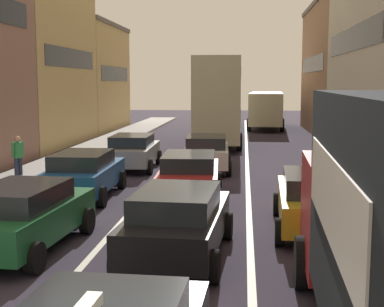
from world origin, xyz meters
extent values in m
cube|color=#A9A9A9|center=(-6.70, 20.00, 0.07)|extent=(2.60, 64.00, 0.14)
cube|color=silver|center=(-1.70, 20.00, 0.01)|extent=(0.16, 60.00, 0.01)
cube|color=silver|center=(1.70, 20.00, 0.01)|extent=(0.16, 60.00, 0.01)
cube|color=tan|center=(-12.00, 27.50, 4.64)|extent=(7.00, 10.90, 9.28)
cube|color=black|center=(-8.48, 27.50, 5.11)|extent=(0.02, 8.80, 1.10)
cube|color=tan|center=(-12.00, 38.50, 3.98)|extent=(7.00, 10.90, 7.96)
cube|color=black|center=(-8.48, 38.50, 4.38)|extent=(0.02, 8.80, 1.10)
cube|color=#66605B|center=(-12.00, 38.50, 8.11)|extent=(7.20, 10.90, 0.30)
cube|color=#9E7556|center=(9.90, 36.67, 4.56)|extent=(7.00, 14.57, 9.12)
cube|color=black|center=(6.38, 36.67, 5.02)|extent=(0.02, 11.73, 1.10)
cube|color=#66605B|center=(9.90, 36.67, 9.27)|extent=(7.20, 14.57, 0.30)
cube|color=black|center=(6.38, 22.00, 5.67)|extent=(0.02, 11.73, 1.10)
cube|color=#A51E1E|center=(3.81, 5.43, 1.43)|extent=(2.50, 2.50, 1.90)
cube|color=black|center=(3.86, 6.64, 1.81)|extent=(2.02, 0.11, 0.70)
cube|color=white|center=(2.45, 1.72, 2.46)|extent=(0.21, 4.48, 0.90)
cylinder|color=black|center=(2.62, 5.56, 0.48)|extent=(0.34, 0.97, 0.96)
cube|color=#F2EACC|center=(0.08, 0.70, 1.60)|extent=(0.18, 0.45, 0.12)
cube|color=black|center=(0.16, 7.16, 0.67)|extent=(2.05, 4.40, 0.70)
cube|color=#1E2328|center=(0.15, 6.96, 1.23)|extent=(1.72, 2.50, 0.52)
cylinder|color=black|center=(-0.67, 8.68, 0.32)|extent=(0.26, 0.65, 0.64)
cylinder|color=black|center=(1.17, 8.57, 0.32)|extent=(0.26, 0.65, 0.64)
cylinder|color=black|center=(-0.84, 5.76, 0.32)|extent=(0.26, 0.65, 0.64)
cylinder|color=black|center=(0.99, 5.65, 0.32)|extent=(0.26, 0.65, 0.64)
cube|color=#19592D|center=(-3.30, 7.34, 0.67)|extent=(2.07, 4.41, 0.70)
cube|color=#1E2328|center=(-3.31, 7.14, 1.23)|extent=(1.74, 2.51, 0.52)
cylinder|color=black|center=(-4.12, 8.86, 0.32)|extent=(0.26, 0.65, 0.64)
cylinder|color=black|center=(-2.28, 8.74, 0.32)|extent=(0.26, 0.65, 0.64)
cylinder|color=black|center=(-2.47, 5.82, 0.32)|extent=(0.26, 0.65, 0.64)
cube|color=#A51E1E|center=(-0.18, 12.98, 0.67)|extent=(1.98, 4.37, 0.70)
cube|color=#1E2328|center=(-0.17, 12.78, 1.23)|extent=(1.68, 2.47, 0.52)
cylinder|color=black|center=(-1.16, 14.40, 0.32)|extent=(0.25, 0.65, 0.64)
cylinder|color=black|center=(0.68, 14.48, 0.32)|extent=(0.25, 0.65, 0.64)
cylinder|color=black|center=(-1.04, 11.48, 0.32)|extent=(0.25, 0.65, 0.64)
cylinder|color=black|center=(0.80, 11.56, 0.32)|extent=(0.25, 0.65, 0.64)
cube|color=#194C8C|center=(-3.60, 13.00, 0.67)|extent=(1.88, 4.33, 0.70)
cube|color=#1E2328|center=(-3.59, 12.80, 1.23)|extent=(1.63, 2.44, 0.52)
cylinder|color=black|center=(-4.54, 14.45, 0.32)|extent=(0.23, 0.64, 0.64)
cylinder|color=black|center=(-2.70, 14.48, 0.32)|extent=(0.23, 0.64, 0.64)
cylinder|color=black|center=(-4.49, 11.52, 0.32)|extent=(0.23, 0.64, 0.64)
cylinder|color=black|center=(-2.65, 11.56, 0.32)|extent=(0.23, 0.64, 0.64)
cube|color=silver|center=(-0.02, 18.82, 0.67)|extent=(1.96, 4.37, 0.70)
cube|color=#1E2328|center=(-0.02, 18.62, 1.23)|extent=(1.67, 2.47, 0.52)
cylinder|color=black|center=(-1.00, 20.24, 0.32)|extent=(0.24, 0.65, 0.64)
cylinder|color=black|center=(0.84, 20.31, 0.32)|extent=(0.24, 0.65, 0.64)
cylinder|color=black|center=(-0.89, 17.32, 0.32)|extent=(0.24, 0.65, 0.64)
cylinder|color=black|center=(0.95, 17.39, 0.32)|extent=(0.24, 0.65, 0.64)
cube|color=gray|center=(-3.20, 18.95, 0.67)|extent=(1.92, 4.35, 0.70)
cube|color=#1E2328|center=(-3.19, 18.75, 1.23)|extent=(1.65, 2.45, 0.52)
cylinder|color=black|center=(-4.16, 20.38, 0.32)|extent=(0.24, 0.65, 0.64)
cylinder|color=black|center=(-2.32, 20.43, 0.32)|extent=(0.24, 0.65, 0.64)
cylinder|color=black|center=(-4.08, 17.46, 0.32)|extent=(0.24, 0.65, 0.64)
cylinder|color=black|center=(-2.24, 17.51, 0.32)|extent=(0.24, 0.65, 0.64)
cube|color=#B29319|center=(3.34, 9.58, 0.67)|extent=(1.97, 4.37, 0.70)
cube|color=#1E2328|center=(3.34, 9.38, 1.23)|extent=(1.68, 2.47, 0.52)
cylinder|color=black|center=(2.48, 11.08, 0.32)|extent=(0.24, 0.65, 0.64)
cylinder|color=black|center=(4.32, 11.01, 0.32)|extent=(0.24, 0.65, 0.64)
cylinder|color=black|center=(2.37, 8.16, 0.32)|extent=(0.24, 0.65, 0.64)
cylinder|color=black|center=(4.21, 8.09, 0.32)|extent=(0.24, 0.65, 0.64)
cube|color=#BFB793|center=(-0.05, 28.78, 1.70)|extent=(2.83, 10.57, 2.40)
cube|color=black|center=(-0.05, 28.78, 2.06)|extent=(2.84, 9.94, 0.70)
cube|color=#BFB793|center=(-0.05, 28.78, 3.98)|extent=(2.83, 10.57, 2.16)
cube|color=black|center=(-0.05, 28.78, 4.22)|extent=(2.84, 9.94, 0.64)
cylinder|color=black|center=(-1.42, 32.52, 0.50)|extent=(0.33, 1.01, 1.00)
cylinder|color=black|center=(1.08, 32.60, 0.50)|extent=(0.33, 1.01, 1.00)
cylinder|color=black|center=(-1.20, 25.59, 0.50)|extent=(0.33, 1.01, 1.00)
cylinder|color=black|center=(1.30, 25.67, 0.50)|extent=(0.33, 1.01, 1.00)
cube|color=#BFB793|center=(3.35, 41.12, 1.70)|extent=(3.03, 10.61, 2.40)
cube|color=black|center=(3.35, 41.12, 2.06)|extent=(3.03, 9.99, 0.70)
cylinder|color=black|center=(2.29, 44.96, 0.50)|extent=(0.35, 1.01, 1.00)
cylinder|color=black|center=(4.79, 44.83, 0.50)|extent=(0.35, 1.01, 1.00)
cylinder|color=black|center=(1.94, 38.04, 0.50)|extent=(0.35, 1.01, 1.00)
cylinder|color=black|center=(4.44, 37.91, 0.50)|extent=(0.35, 1.01, 1.00)
cylinder|color=#262D47|center=(-7.08, 16.20, 0.41)|extent=(0.16, 0.16, 0.82)
cylinder|color=#262D47|center=(-7.17, 16.04, 0.41)|extent=(0.16, 0.16, 0.82)
cylinder|color=#338C4C|center=(-7.13, 16.12, 1.12)|extent=(0.34, 0.34, 0.60)
sphere|color=tan|center=(-7.13, 16.12, 1.54)|extent=(0.24, 0.24, 0.24)
cylinder|color=#338C4C|center=(-7.02, 16.31, 1.15)|extent=(0.10, 0.10, 0.55)
cylinder|color=#338C4C|center=(-7.23, 15.93, 1.15)|extent=(0.10, 0.10, 0.55)
camera|label=1|loc=(1.52, -4.15, 3.69)|focal=51.50mm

